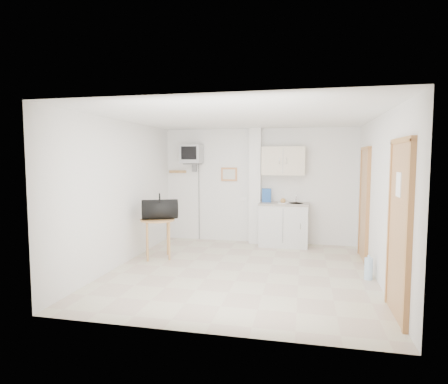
% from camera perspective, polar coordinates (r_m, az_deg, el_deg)
% --- Properties ---
extents(ground, '(4.50, 4.50, 0.00)m').
position_cam_1_polar(ground, '(6.28, 2.57, -11.98)').
color(ground, beige).
rests_on(ground, ground).
extents(room_envelope, '(4.24, 4.54, 2.55)m').
position_cam_1_polar(room_envelope, '(6.07, 5.01, 2.17)').
color(room_envelope, white).
rests_on(room_envelope, ground).
extents(kitchenette, '(1.03, 0.58, 2.10)m').
position_cam_1_polar(kitchenette, '(8.01, 9.06, -2.44)').
color(kitchenette, silver).
rests_on(kitchenette, ground).
extents(crt_television, '(0.44, 0.45, 2.15)m').
position_cam_1_polar(crt_television, '(8.32, -4.94, 5.69)').
color(crt_television, slate).
rests_on(crt_television, ground).
extents(round_table, '(0.63, 0.63, 0.74)m').
position_cam_1_polar(round_table, '(7.05, -10.08, -4.87)').
color(round_table, '#B37B49').
rests_on(round_table, ground).
extents(duffel_bag, '(0.74, 0.59, 0.48)m').
position_cam_1_polar(duffel_bag, '(7.01, -9.76, -2.58)').
color(duffel_bag, black).
rests_on(duffel_bag, round_table).
extents(water_bottle, '(0.13, 0.13, 0.38)m').
position_cam_1_polar(water_bottle, '(6.24, 21.16, -10.82)').
color(water_bottle, '#A7C7E5').
rests_on(water_bottle, ground).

